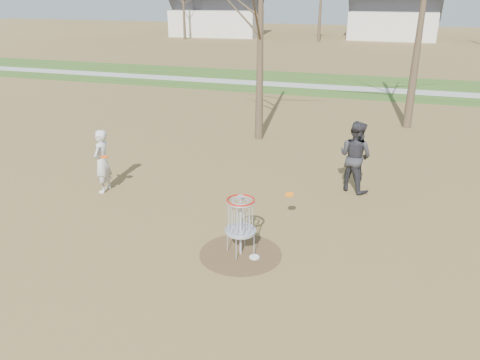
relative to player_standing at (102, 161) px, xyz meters
name	(u,v)px	position (x,y,z in m)	size (l,w,h in m)	color
ground	(241,254)	(4.76, -2.12, -0.90)	(160.00, 160.00, 0.00)	brown
green_band	(346,85)	(4.76, 18.88, -0.89)	(160.00, 8.00, 0.01)	#2D5119
footpath	(344,88)	(4.76, 17.88, -0.88)	(160.00, 1.50, 0.01)	#9E9E99
dirt_circle	(241,254)	(4.76, -2.12, -0.89)	(1.80, 1.80, 0.01)	#47331E
player_standing	(102,161)	(0.00, 0.00, 0.00)	(0.66, 0.43, 1.80)	silver
player_throwing	(355,156)	(6.72, 2.26, 0.12)	(0.99, 0.77, 2.03)	#2C2B30
disc_grounded	(254,257)	(5.09, -2.19, -0.88)	(0.22, 0.22, 0.02)	white
discs_in_play	(195,175)	(2.99, -0.39, 0.08)	(5.42, 0.51, 0.35)	orange
disc_golf_basket	(241,216)	(4.76, -2.12, 0.01)	(0.64, 0.64, 1.35)	#9EA3AD
houses_row	(416,9)	(9.08, 50.44, 2.62)	(56.51, 10.01, 7.26)	silver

